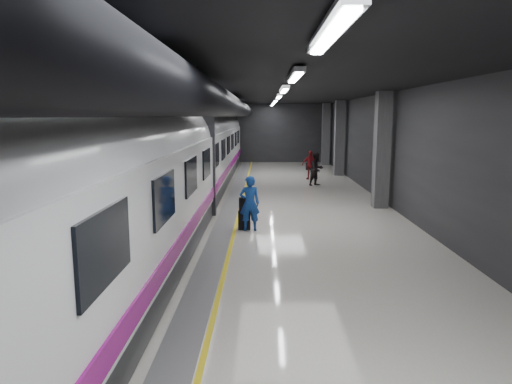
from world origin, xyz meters
TOP-DOWN VIEW (x-y plane):
  - ground at (0.00, 0.00)m, footprint 40.00×40.00m
  - platform_hall at (-0.29, 0.96)m, footprint 10.02×40.02m
  - train at (-3.25, -0.00)m, footprint 3.05×38.00m
  - traveler_main at (-0.48, -1.78)m, footprint 0.68×0.49m
  - suitcase_main at (-0.65, -1.65)m, footprint 0.39×0.26m
  - shoulder_bag at (-0.66, -1.64)m, footprint 0.33×0.20m
  - traveler_far_a at (2.72, 7.73)m, footprint 1.06×1.02m
  - traveler_far_b at (2.63, 10.15)m, footprint 1.03×0.76m
  - suitcase_far at (3.00, 14.66)m, footprint 0.39×0.33m

SIDE VIEW (x-z plane):
  - ground at x=0.00m, z-range 0.00..0.00m
  - suitcase_far at x=3.00m, z-range 0.00..0.48m
  - suitcase_main at x=-0.65m, z-range 0.00..0.61m
  - traveler_far_b at x=2.63m, z-range 0.00..1.63m
  - shoulder_bag at x=-0.66m, z-range 0.61..1.02m
  - traveler_far_a at x=2.72m, z-range 0.00..1.71m
  - traveler_main at x=-0.48m, z-range 0.00..1.74m
  - train at x=-3.25m, z-range 0.04..4.09m
  - platform_hall at x=-0.29m, z-range 1.28..5.79m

